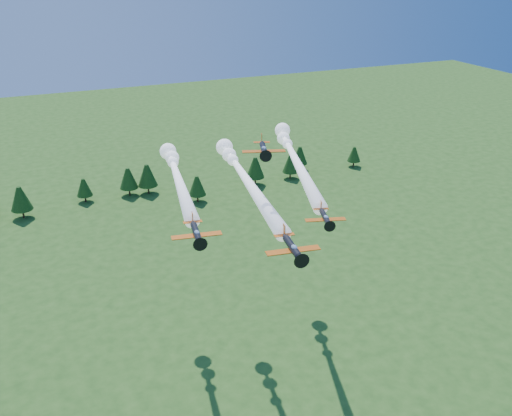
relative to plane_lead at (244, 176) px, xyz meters
name	(u,v)px	position (x,y,z in m)	size (l,w,h in m)	color
ground	(267,414)	(-3.54, -19.57, -41.01)	(600.00, 600.00, 0.00)	#254C17
plane_lead	(244,176)	(0.00, 0.00, 0.00)	(12.95, 54.24, 3.70)	black
plane_left	(177,175)	(-10.84, 9.15, -1.31)	(12.56, 47.71, 3.70)	black
plane_right	(294,157)	(14.89, 8.40, -0.73)	(19.81, 53.42, 3.70)	black
plane_slot	(264,149)	(-0.97, -11.49, 9.08)	(7.29, 8.12, 2.57)	black
treeline	(138,182)	(-3.38, 93.17, -34.62)	(174.67, 21.49, 11.04)	#382314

